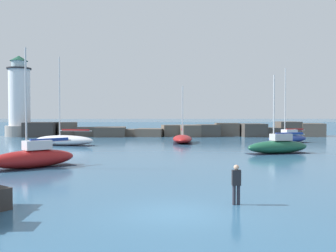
{
  "coord_description": "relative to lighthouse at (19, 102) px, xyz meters",
  "views": [
    {
      "loc": [
        -0.49,
        -13.97,
        3.73
      ],
      "look_at": [
        0.15,
        19.99,
        2.67
      ],
      "focal_mm": 40.0,
      "sensor_mm": 36.0,
      "label": 1
    }
  ],
  "objects": [
    {
      "name": "ground_plane",
      "position": [
        24.48,
        -49.9,
        -5.91
      ],
      "size": [
        600.0,
        600.0,
        0.0
      ],
      "primitive_type": "plane",
      "color": "#336084"
    },
    {
      "name": "sailboat_moored_5",
      "position": [
        26.78,
        -15.23,
        -5.37
      ],
      "size": [
        2.69,
        6.76,
        7.42
      ],
      "color": "maroon",
      "rests_on": "ground"
    },
    {
      "name": "lighthouse",
      "position": [
        0.0,
        0.0,
        0.0
      ],
      "size": [
        4.72,
        4.72,
        13.64
      ],
      "color": "gray",
      "rests_on": "ground"
    },
    {
      "name": "sailboat_moored_2",
      "position": [
        35.17,
        -28.51,
        -5.2
      ],
      "size": [
        6.68,
        3.64,
        7.44
      ],
      "color": "#195138",
      "rests_on": "ground"
    },
    {
      "name": "foreground_rocks",
      "position": [
        19.73,
        -50.86,
        -5.35
      ],
      "size": [
        19.86,
        6.22,
        1.46
      ],
      "color": "#383330",
      "rests_on": "ground"
    },
    {
      "name": "mooring_buoy_orange_near",
      "position": [
        12.07,
        -27.64,
        -5.55
      ],
      "size": [
        0.7,
        0.7,
        0.9
      ],
      "color": "red",
      "rests_on": "ground"
    },
    {
      "name": "breakwater_jetty",
      "position": [
        25.63,
        -0.28,
        -4.9
      ],
      "size": [
        53.89,
        6.17,
        2.49
      ],
      "color": "brown",
      "rests_on": "ground"
    },
    {
      "name": "person_on_rocks",
      "position": [
        27.09,
        -48.61,
        -4.98
      ],
      "size": [
        0.36,
        0.22,
        1.66
      ],
      "color": "#282833",
      "rests_on": "ground"
    },
    {
      "name": "sailboat_moored_3",
      "position": [
        15.08,
        -37.66,
        -5.18
      ],
      "size": [
        5.77,
        5.37,
        8.31
      ],
      "color": "maroon",
      "rests_on": "ground"
    },
    {
      "name": "sailboat_moored_1",
      "position": [
        40.69,
        -15.0,
        -5.25
      ],
      "size": [
        6.12,
        3.96,
        9.77
      ],
      "color": "navy",
      "rests_on": "ground"
    },
    {
      "name": "open_sea_beyond",
      "position": [
        24.48,
        59.87,
        -5.9
      ],
      "size": [
        400.0,
        116.0,
        0.01
      ],
      "color": "#235175",
      "rests_on": "ground"
    },
    {
      "name": "sailboat_moored_0",
      "position": [
        12.41,
        -19.02,
        -5.25
      ],
      "size": [
        7.76,
        3.79,
        10.6
      ],
      "color": "white",
      "rests_on": "ground"
    }
  ]
}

